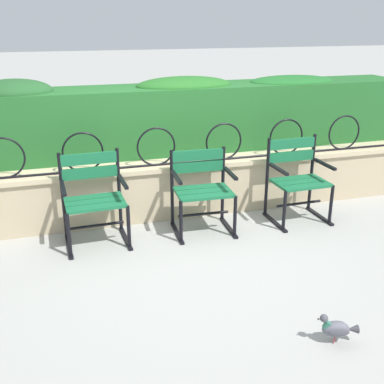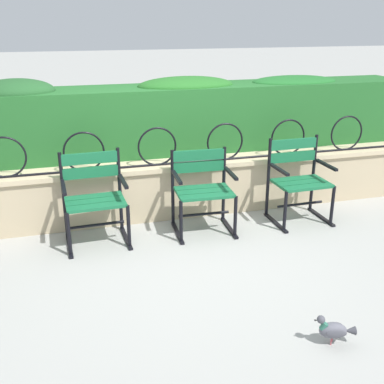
{
  "view_description": "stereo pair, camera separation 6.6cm",
  "coord_description": "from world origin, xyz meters",
  "views": [
    {
      "loc": [
        -1.19,
        -3.85,
        2.1
      ],
      "look_at": [
        0.0,
        0.16,
        0.55
      ],
      "focal_mm": 44.01,
      "sensor_mm": 36.0,
      "label": 1
    },
    {
      "loc": [
        -1.13,
        -3.86,
        2.1
      ],
      "look_at": [
        0.0,
        0.16,
        0.55
      ],
      "focal_mm": 44.01,
      "sensor_mm": 36.0,
      "label": 2
    }
  ],
  "objects": [
    {
      "name": "park_chair_left",
      "position": [
        -0.89,
        0.51,
        0.47
      ],
      "size": [
        0.62,
        0.54,
        0.89
      ],
      "color": "#19663D",
      "rests_on": "ground"
    },
    {
      "name": "hedge_row",
      "position": [
        -0.01,
        1.48,
        1.03
      ],
      "size": [
        6.19,
        0.69,
        0.89
      ],
      "color": "#236028",
      "rests_on": "stone_wall"
    },
    {
      "name": "iron_arch_fence",
      "position": [
        -0.16,
        0.89,
        0.8
      ],
      "size": [
        5.8,
        0.02,
        0.42
      ],
      "color": "black",
      "rests_on": "stone_wall"
    },
    {
      "name": "park_chair_right",
      "position": [
        1.28,
        0.47,
        0.47
      ],
      "size": [
        0.61,
        0.53,
        0.89
      ],
      "color": "#19663D",
      "rests_on": "ground"
    },
    {
      "name": "stone_wall",
      "position": [
        0.0,
        0.96,
        0.31
      ],
      "size": [
        6.32,
        0.41,
        0.61
      ],
      "color": "tan",
      "rests_on": "ground"
    },
    {
      "name": "park_chair_centre",
      "position": [
        0.2,
        0.49,
        0.46
      ],
      "size": [
        0.62,
        0.55,
        0.83
      ],
      "color": "#19663D",
      "rests_on": "ground"
    },
    {
      "name": "pigeon_near_chairs",
      "position": [
        0.52,
        -1.55,
        0.11
      ],
      "size": [
        0.29,
        0.14,
        0.22
      ],
      "color": "#5B5B66",
      "rests_on": "ground"
    },
    {
      "name": "ground_plane",
      "position": [
        0.0,
        0.0,
        0.0
      ],
      "size": [
        60.0,
        60.0,
        0.0
      ],
      "primitive_type": "plane",
      "color": "#9E9E99"
    }
  ]
}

